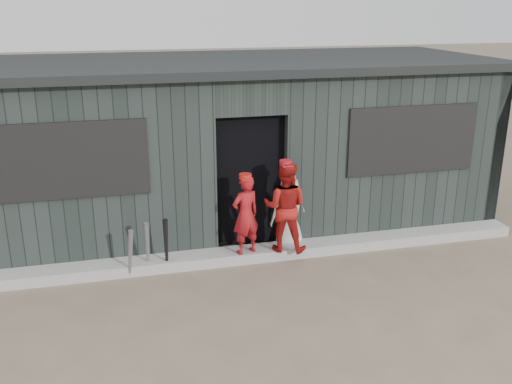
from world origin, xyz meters
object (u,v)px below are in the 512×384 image
object	(u,v)px
dugout	(230,143)
player_red_right	(285,207)
bat_mid	(148,247)
bat_left	(130,254)
player_grey_back	(289,213)
player_red_left	(246,215)
bat_right	(166,245)

from	to	relation	value
dugout	player_red_right	bearing A→B (deg)	-77.84
bat_mid	bat_left	bearing A→B (deg)	-151.40
player_red_right	dugout	xyz separation A→B (m)	(-0.39, 1.80, 0.50)
bat_left	dugout	distance (m)	2.74
player_grey_back	player_red_right	bearing A→B (deg)	66.15
dugout	bat_mid	bearing A→B (deg)	-129.93
player_red_right	dugout	size ratio (longest dim) A/B	0.15
bat_left	player_red_left	size ratio (longest dim) A/B	0.66
bat_left	bat_mid	size ratio (longest dim) A/B	0.94
bat_left	player_red_right	world-z (taller)	player_red_right
dugout	player_grey_back	bearing A→B (deg)	-69.26
player_grey_back	dugout	xyz separation A→B (m)	(-0.56, 1.47, 0.73)
bat_mid	player_red_left	distance (m)	1.37
bat_mid	dugout	world-z (taller)	dugout
bat_right	player_red_right	xyz separation A→B (m)	(1.64, 0.02, 0.39)
bat_right	player_red_right	world-z (taller)	player_red_right
bat_left	player_red_left	bearing A→B (deg)	5.30
bat_mid	player_red_left	world-z (taller)	player_red_left
bat_mid	player_red_right	world-z (taller)	player_red_right
bat_left	bat_right	xyz separation A→B (m)	(0.47, 0.10, 0.03)
player_red_left	bat_mid	bearing A→B (deg)	-18.26
bat_mid	player_grey_back	distance (m)	2.09
player_red_left	player_red_right	xyz separation A→B (m)	(0.55, -0.03, 0.08)
bat_mid	bat_right	xyz separation A→B (m)	(0.24, -0.03, 0.01)
player_red_left	player_red_right	world-z (taller)	player_red_right
bat_right	dugout	size ratio (longest dim) A/B	0.10
player_red_left	player_grey_back	xyz separation A→B (m)	(0.72, 0.31, -0.15)
bat_left	dugout	size ratio (longest dim) A/B	0.09
player_red_left	player_red_right	bearing A→B (deg)	158.17
bat_mid	player_red_left	bearing A→B (deg)	0.84
bat_mid	dugout	size ratio (longest dim) A/B	0.09
player_red_left	bat_left	bearing A→B (deg)	-13.80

